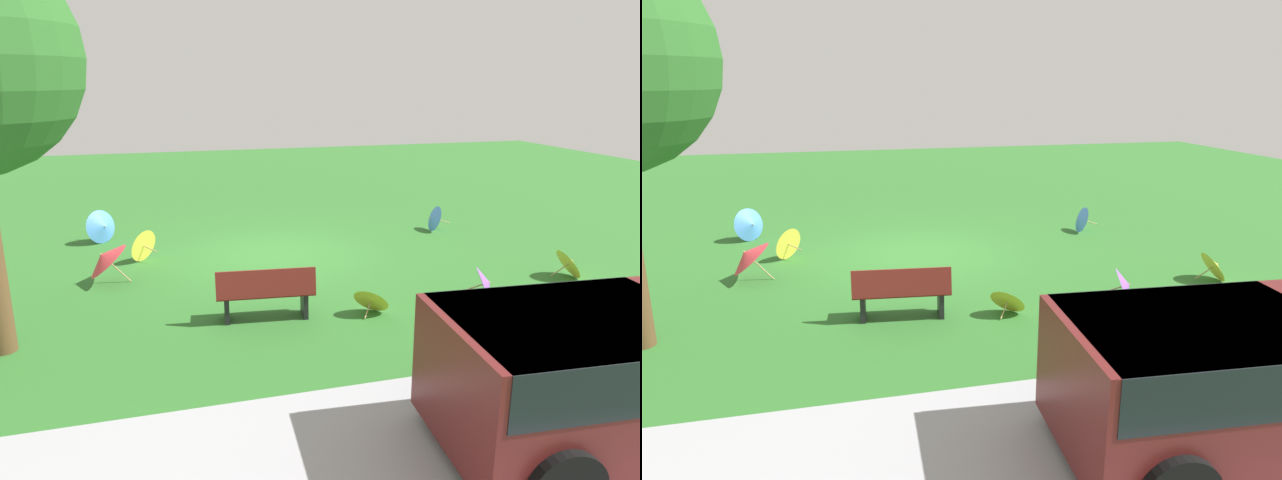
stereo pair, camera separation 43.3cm
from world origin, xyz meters
The scene contains 10 objects.
ground centered at (0.00, 0.00, 0.00)m, with size 40.00×40.00×0.00m, color #2D6B28.
van_dark centered at (-2.38, 7.87, 0.91)m, with size 4.72×2.38×1.53m.
park_bench centered at (0.80, 3.54, 0.47)m, with size 1.64×0.64×0.90m.
parasol_yellow_0 centered at (2.80, -0.31, 0.36)m, with size 0.69×0.72×0.72m.
parasol_purple_0 centered at (-3.10, 3.80, 0.34)m, with size 0.72×0.78×0.68m.
parasol_yellow_1 centered at (-0.96, 3.77, 0.28)m, with size 0.78×0.77×0.56m.
parasol_yellow_2 centered at (-5.39, 3.14, 0.31)m, with size 0.66×0.73×0.62m.
parasol_blue_0 centered at (3.71, -2.04, 0.41)m, with size 0.81×0.83×0.82m.
parasol_blue_1 centered at (-4.43, -0.96, 0.34)m, with size 0.66×0.69×0.67m.
parasol_red_0 centered at (3.44, 1.02, 0.53)m, with size 0.85×0.89×0.89m.
Camera 2 is at (1.93, 12.38, 3.83)m, focal length 32.46 mm.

